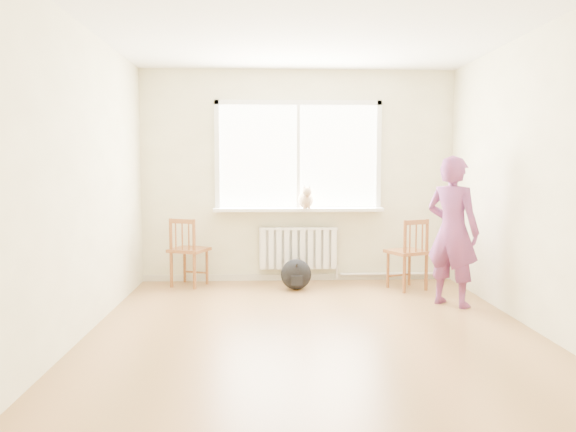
{
  "coord_description": "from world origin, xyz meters",
  "views": [
    {
      "loc": [
        -0.42,
        -4.96,
        1.47
      ],
      "look_at": [
        -0.17,
        1.2,
        0.93
      ],
      "focal_mm": 35.0,
      "sensor_mm": 36.0,
      "label": 1
    }
  ],
  "objects": [
    {
      "name": "radiator",
      "position": [
        0.0,
        2.16,
        0.44
      ],
      "size": [
        1.0,
        0.12,
        0.55
      ],
      "color": "white",
      "rests_on": "back_wall"
    },
    {
      "name": "chair_left",
      "position": [
        -1.38,
        1.91,
        0.43
      ],
      "size": [
        0.54,
        0.53,
        0.85
      ],
      "rotation": [
        0.0,
        0.0,
        2.76
      ],
      "color": "brown",
      "rests_on": "floor"
    },
    {
      "name": "windowsill",
      "position": [
        0.0,
        2.14,
        0.93
      ],
      "size": [
        2.15,
        0.22,
        0.04
      ],
      "primitive_type": "cube",
      "color": "white",
      "rests_on": "back_wall"
    },
    {
      "name": "heating_pipe",
      "position": [
        1.25,
        2.19,
        0.08
      ],
      "size": [
        1.4,
        0.04,
        0.04
      ],
      "primitive_type": "cylinder",
      "rotation": [
        0.0,
        1.57,
        0.0
      ],
      "color": "silver",
      "rests_on": "back_wall"
    },
    {
      "name": "floor",
      "position": [
        0.0,
        0.0,
        0.0
      ],
      "size": [
        4.5,
        4.5,
        0.0
      ],
      "primitive_type": "plane",
      "color": "#A06F41",
      "rests_on": "ground"
    },
    {
      "name": "backpack",
      "position": [
        -0.06,
        1.68,
        0.18
      ],
      "size": [
        0.43,
        0.37,
        0.37
      ],
      "primitive_type": "ellipsoid",
      "rotation": [
        0.0,
        0.0,
        -0.28
      ],
      "color": "black",
      "rests_on": "floor"
    },
    {
      "name": "baseboard",
      "position": [
        0.0,
        2.23,
        0.04
      ],
      "size": [
        4.0,
        0.03,
        0.08
      ],
      "primitive_type": "cube",
      "color": "beige",
      "rests_on": "ground"
    },
    {
      "name": "person",
      "position": [
        1.55,
        0.84,
        0.79
      ],
      "size": [
        0.67,
        0.68,
        1.59
      ],
      "primitive_type": "imported",
      "rotation": [
        0.0,
        0.0,
        2.34
      ],
      "color": "#D24660",
      "rests_on": "floor"
    },
    {
      "name": "chair_right",
      "position": [
        1.3,
        1.61,
        0.43
      ],
      "size": [
        0.55,
        0.54,
        0.86
      ],
      "rotation": [
        0.0,
        0.0,
        3.55
      ],
      "color": "brown",
      "rests_on": "floor"
    },
    {
      "name": "ceiling",
      "position": [
        0.0,
        0.0,
        2.7
      ],
      "size": [
        4.5,
        4.5,
        0.0
      ],
      "primitive_type": "plane",
      "rotation": [
        3.14,
        0.0,
        0.0
      ],
      "color": "white",
      "rests_on": "back_wall"
    },
    {
      "name": "cat",
      "position": [
        0.09,
        2.05,
        1.07
      ],
      "size": [
        0.2,
        0.44,
        0.3
      ],
      "rotation": [
        0.0,
        0.0,
        0.04
      ],
      "color": "#D3B390",
      "rests_on": "windowsill"
    },
    {
      "name": "window",
      "position": [
        0.0,
        2.22,
        1.66
      ],
      "size": [
        2.12,
        0.05,
        1.42
      ],
      "color": "white",
      "rests_on": "back_wall"
    },
    {
      "name": "back_wall",
      "position": [
        0.0,
        2.25,
        1.35
      ],
      "size": [
        4.0,
        0.01,
        2.7
      ],
      "primitive_type": "cube",
      "color": "#F0EBC0",
      "rests_on": "ground"
    }
  ]
}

